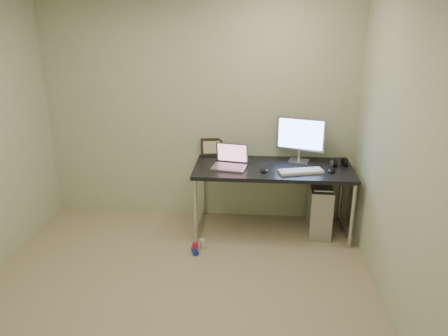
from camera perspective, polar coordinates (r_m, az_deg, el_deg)
floor at (r=3.87m, az=-6.56°, el=-17.11°), size 3.50×3.50×0.00m
wall_back at (r=4.94m, az=-3.30°, el=7.31°), size 3.50×0.02×2.50m
wall_right at (r=3.39m, az=22.96°, el=-0.20°), size 0.02×3.50×2.50m
desk at (r=4.71m, az=6.42°, el=-0.72°), size 1.68×0.74×0.75m
tower_computer at (r=4.92m, az=12.34°, el=-5.15°), size 0.25×0.54×0.59m
cable_a at (r=5.14m, az=11.48°, el=-2.49°), size 0.01×0.16×0.69m
cable_b at (r=5.14m, az=12.48°, el=-2.80°), size 0.02×0.11×0.71m
can_red at (r=4.51m, az=-3.76°, el=-10.34°), size 0.08×0.08×0.11m
can_white at (r=4.56m, az=-2.85°, el=-9.93°), size 0.07×0.07×0.11m
can_blue at (r=4.51m, az=-3.82°, el=-10.75°), size 0.10×0.12×0.06m
laptop at (r=4.65m, az=0.82°, el=0.84°), size 0.39×0.34×0.24m
monitor at (r=4.82m, az=9.94°, el=4.14°), size 0.52×0.21×0.50m
keyboard at (r=4.56m, az=10.01°, el=-0.43°), size 0.47×0.26×0.03m
mouse_right at (r=4.64m, az=13.83°, el=-0.25°), size 0.10×0.13×0.04m
mouse_left at (r=4.54m, az=5.32°, el=-0.21°), size 0.08×0.12×0.04m
headphones at (r=4.84m, az=14.80°, el=0.63°), size 0.19×0.11×0.12m
picture_frame at (r=5.00m, az=-1.61°, el=2.76°), size 0.26×0.11×0.20m
webcam at (r=4.90m, az=2.08°, el=2.29°), size 0.04×0.03×0.13m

